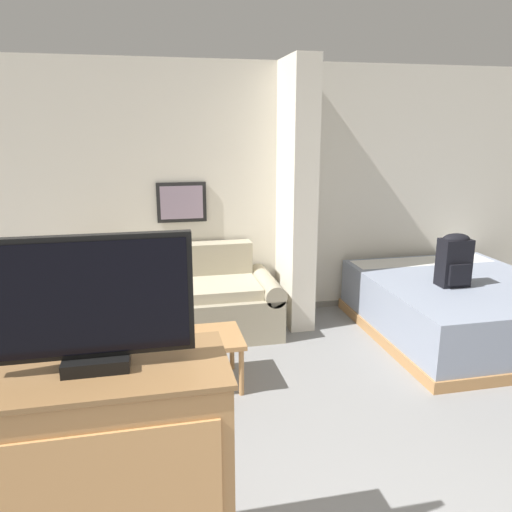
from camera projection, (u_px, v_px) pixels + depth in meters
The scene contains 10 objects.
wall_back at pixel (246, 193), 5.19m from camera, with size 7.70×0.16×2.60m.
wall_partition_pillar at pixel (296, 197), 4.92m from camera, with size 0.24×0.65×2.60m.
couch at pixel (188, 303), 4.85m from camera, with size 1.75×0.84×0.83m.
coffee_table at pixel (199, 343), 3.83m from camera, with size 0.66×0.51×0.41m.
side_table at pixel (71, 299), 4.52m from camera, with size 0.38×0.38×0.56m.
table_lamp at pixel (67, 258), 4.42m from camera, with size 0.38×0.38×0.40m.
tv_dresser at pixel (108, 492), 1.99m from camera, with size 0.98×0.49×1.09m.
tv at pixel (92, 304), 1.79m from camera, with size 0.73×0.16×0.51m.
bed at pixel (459, 307), 4.81m from camera, with size 1.70×1.96×0.55m.
backpack at pixel (455, 259), 4.52m from camera, with size 0.27×0.21×0.49m.
Camera 1 is at (-1.00, -1.07, 1.96)m, focal length 35.00 mm.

